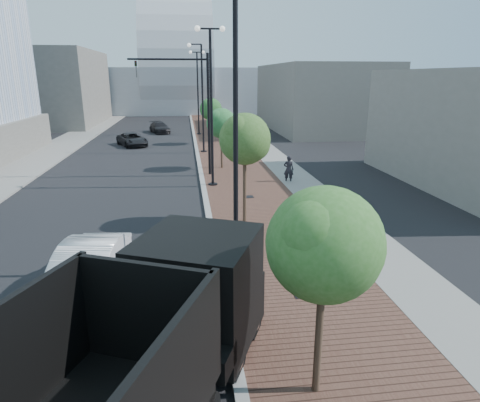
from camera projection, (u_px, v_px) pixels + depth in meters
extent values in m
cube|color=#4C2D23|center=(229.00, 142.00, 43.47)|extent=(7.00, 140.00, 0.12)
cube|color=slate|center=(255.00, 141.00, 43.80)|extent=(2.40, 140.00, 0.13)
cube|color=gray|center=(195.00, 142.00, 43.04)|extent=(0.30, 140.00, 0.14)
cube|color=slate|center=(63.00, 145.00, 41.44)|extent=(4.00, 140.00, 0.12)
cube|color=black|center=(198.00, 289.00, 9.92)|extent=(3.39, 3.45, 2.65)
cube|color=black|center=(219.00, 292.00, 11.55)|extent=(2.45, 1.44, 1.33)
cube|color=black|center=(173.00, 351.00, 8.73)|extent=(2.67, 1.76, 0.51)
cube|color=black|center=(146.00, 315.00, 7.43)|extent=(2.39, 1.12, 2.04)
cylinder|color=black|center=(148.00, 339.00, 9.98)|extent=(0.73, 1.15, 1.12)
cylinder|color=silver|center=(148.00, 339.00, 9.98)|extent=(0.56, 0.70, 0.61)
cylinder|color=black|center=(234.00, 355.00, 9.42)|extent=(0.73, 1.15, 1.12)
cylinder|color=silver|center=(234.00, 355.00, 9.42)|extent=(0.56, 0.70, 0.61)
cylinder|color=black|center=(176.00, 305.00, 11.46)|extent=(0.73, 1.15, 1.12)
cylinder|color=silver|center=(176.00, 305.00, 11.46)|extent=(0.56, 0.70, 0.61)
cylinder|color=black|center=(252.00, 317.00, 10.89)|extent=(0.73, 1.15, 1.12)
cylinder|color=silver|center=(252.00, 317.00, 10.89)|extent=(0.56, 0.70, 0.61)
cylinder|color=black|center=(99.00, 399.00, 8.14)|extent=(0.73, 1.15, 1.12)
cylinder|color=silver|center=(99.00, 399.00, 8.14)|extent=(0.56, 0.70, 0.61)
imported|color=silver|center=(87.00, 271.00, 12.90)|extent=(2.23, 5.07, 1.62)
imported|color=black|center=(132.00, 139.00, 41.06)|extent=(3.73, 4.97, 1.25)
imported|color=black|center=(160.00, 127.00, 50.58)|extent=(2.98, 4.71, 1.27)
imported|color=black|center=(289.00, 169.00, 26.65)|extent=(0.76, 0.64, 1.76)
cylinder|color=black|center=(236.00, 270.00, 14.59)|extent=(0.56, 0.56, 0.20)
cylinder|color=black|center=(236.00, 140.00, 13.30)|extent=(0.16, 0.16, 9.00)
cylinder|color=black|center=(213.00, 185.00, 26.00)|extent=(0.56, 0.56, 0.20)
cylinder|color=black|center=(211.00, 111.00, 24.71)|extent=(0.16, 0.16, 9.00)
cylinder|color=black|center=(210.00, 29.00, 23.42)|extent=(1.40, 0.10, 0.10)
sphere|color=silver|center=(197.00, 28.00, 23.33)|extent=(0.32, 0.32, 0.32)
sphere|color=silver|center=(222.00, 29.00, 23.51)|extent=(0.32, 0.32, 0.32)
cylinder|color=black|center=(204.00, 152.00, 37.40)|extent=(0.56, 0.56, 0.20)
cylinder|color=black|center=(203.00, 100.00, 36.11)|extent=(0.16, 0.16, 9.00)
cylinder|color=black|center=(195.00, 44.00, 34.76)|extent=(1.00, 0.10, 0.10)
sphere|color=silver|center=(189.00, 45.00, 34.72)|extent=(0.32, 0.32, 0.32)
cylinder|color=black|center=(199.00, 134.00, 48.81)|extent=(0.56, 0.56, 0.20)
cylinder|color=black|center=(198.00, 94.00, 47.51)|extent=(0.16, 0.16, 9.00)
cylinder|color=black|center=(197.00, 52.00, 46.23)|extent=(1.40, 0.10, 0.10)
sphere|color=silver|center=(190.00, 52.00, 46.14)|extent=(0.32, 0.32, 0.32)
sphere|color=silver|center=(203.00, 52.00, 46.32)|extent=(0.32, 0.32, 0.32)
cylinder|color=black|center=(209.00, 117.00, 27.73)|extent=(0.18, 0.18, 8.00)
cylinder|color=black|center=(168.00, 59.00, 26.40)|extent=(5.00, 0.12, 0.12)
imported|color=black|center=(136.00, 69.00, 26.32)|extent=(0.16, 0.20, 1.00)
cylinder|color=#382619|center=(319.00, 328.00, 8.58)|extent=(0.16, 0.16, 3.24)
sphere|color=#2F6221|center=(324.00, 244.00, 8.05)|extent=(2.28, 2.28, 2.28)
sphere|color=#2F6221|center=(338.00, 248.00, 8.45)|extent=(1.60, 1.60, 1.60)
sphere|color=#2F6221|center=(315.00, 235.00, 7.64)|extent=(1.37, 1.37, 1.37)
cylinder|color=#382619|center=(245.00, 185.00, 18.97)|extent=(0.16, 0.16, 3.67)
sphere|color=#33581E|center=(245.00, 139.00, 18.37)|extent=(2.28, 2.28, 2.28)
sphere|color=#33581E|center=(253.00, 144.00, 18.78)|extent=(1.60, 1.60, 1.60)
sphere|color=#33581E|center=(239.00, 132.00, 17.95)|extent=(1.37, 1.37, 1.37)
cylinder|color=#382619|center=(222.00, 148.00, 30.45)|extent=(0.16, 0.16, 3.12)
sphere|color=#216229|center=(221.00, 123.00, 29.94)|extent=(2.13, 2.13, 2.13)
sphere|color=#216229|center=(227.00, 126.00, 30.34)|extent=(1.49, 1.49, 1.49)
sphere|color=#216229|center=(217.00, 119.00, 29.53)|extent=(1.28, 1.28, 1.28)
cylinder|color=#382619|center=(211.00, 128.00, 41.84)|extent=(0.16, 0.16, 3.22)
sphere|color=#1C511B|center=(211.00, 109.00, 41.32)|extent=(2.18, 2.18, 2.18)
sphere|color=#1C511B|center=(215.00, 111.00, 41.72)|extent=(1.53, 1.53, 1.53)
sphere|color=#1C511B|center=(208.00, 106.00, 40.90)|extent=(1.31, 1.31, 1.31)
cube|color=#A5A9AF|center=(179.00, 90.00, 84.44)|extent=(50.00, 28.00, 8.00)
cube|color=#605C56|center=(46.00, 88.00, 58.17)|extent=(14.00, 20.00, 10.00)
cube|color=#64615A|center=(318.00, 97.00, 53.39)|extent=(12.00, 22.00, 8.00)
cube|color=black|center=(302.00, 294.00, 12.90)|extent=(0.50, 0.50, 0.02)
cube|color=black|center=(249.00, 197.00, 23.36)|extent=(0.50, 0.50, 0.02)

